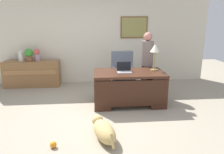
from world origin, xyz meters
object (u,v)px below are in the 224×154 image
(vase_empty, at_px, (21,56))
(dog_toy_bone, at_px, (109,127))
(potted_plant, at_px, (29,54))
(desk_lamp, at_px, (155,50))
(person_standing, at_px, (147,63))
(laptop, at_px, (124,70))
(dog_lying, at_px, (104,130))
(vase_with_flowers, at_px, (37,54))
(desk, at_px, (129,87))
(armchair, at_px, (123,73))
(dog_toy_ball, at_px, (53,145))
(credenza, at_px, (33,74))

(vase_empty, bearing_deg, dog_toy_bone, -49.90)
(vase_empty, distance_m, potted_plant, 0.24)
(desk_lamp, distance_m, dog_toy_bone, 2.12)
(person_standing, xyz_separation_m, dog_toy_bone, (-1.12, -1.80, -0.81))
(person_standing, height_order, laptop, person_standing)
(dog_lying, bearing_deg, desk_lamp, 51.55)
(laptop, distance_m, potted_plant, 3.03)
(vase_with_flowers, bearing_deg, dog_toy_bone, -55.96)
(desk, height_order, dog_toy_bone, desk)
(armchair, height_order, laptop, armchair)
(laptop, bearing_deg, desk, -17.29)
(dog_toy_ball, distance_m, dog_toy_bone, 1.05)
(person_standing, relative_size, laptop, 5.08)
(vase_with_flowers, xyz_separation_m, vase_empty, (-0.47, 0.00, -0.05))
(desk_lamp, bearing_deg, person_standing, 94.56)
(person_standing, bearing_deg, laptop, -137.15)
(dog_toy_ball, bearing_deg, desk, 48.74)
(credenza, xyz_separation_m, dog_toy_ball, (1.17, -3.32, -0.33))
(credenza, height_order, armchair, armchair)
(laptop, bearing_deg, person_standing, 42.85)
(laptop, xyz_separation_m, desk_lamp, (0.72, 0.10, 0.43))
(desk, relative_size, vase_with_flowers, 4.60)
(vase_empty, xyz_separation_m, dog_toy_bone, (2.35, -2.80, -0.89))
(dog_lying, relative_size, potted_plant, 2.34)
(armchair, distance_m, vase_empty, 3.00)
(dog_toy_bone, bearing_deg, laptop, 69.57)
(desk, distance_m, armchair, 1.04)
(dog_toy_ball, xyz_separation_m, dog_toy_bone, (0.91, 0.52, -0.03))
(dog_lying, relative_size, desk_lamp, 1.37)
(desk_lamp, bearing_deg, credenza, 154.79)
(dog_lying, bearing_deg, potted_plant, 122.74)
(person_standing, height_order, desk_lamp, person_standing)
(desk, relative_size, laptop, 5.03)
(credenza, height_order, desk_lamp, desk_lamp)
(desk_lamp, bearing_deg, armchair, 124.28)
(laptop, bearing_deg, dog_toy_ball, -128.44)
(armchair, bearing_deg, vase_with_flowers, 165.69)
(desk_lamp, height_order, dog_toy_bone, desk_lamp)
(desk, relative_size, person_standing, 0.99)
(person_standing, relative_size, dog_lying, 1.93)
(vase_empty, bearing_deg, credenza, -0.29)
(credenza, bearing_deg, dog_toy_bone, -53.42)
(dog_toy_bone, bearing_deg, potted_plant, 127.17)
(armchair, height_order, vase_empty, armchair)
(person_standing, height_order, dog_lying, person_standing)
(dog_toy_bone, bearing_deg, desk, 64.29)
(potted_plant, bearing_deg, desk_lamp, -24.92)
(credenza, bearing_deg, laptop, -32.87)
(person_standing, distance_m, dog_toy_ball, 3.18)
(armchair, distance_m, desk_lamp, 1.34)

